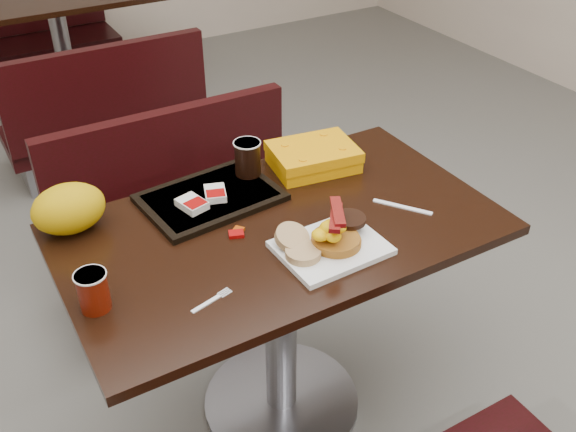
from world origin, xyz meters
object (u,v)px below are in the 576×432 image
bench_near_n (192,217)px  platter (331,248)px  clamshell (313,157)px  pancake_stack (336,240)px  hashbrown_sleeve_left (192,204)px  coffee_cup_near (93,291)px  hashbrown_sleeve_right (215,193)px  coffee_cup_far (248,158)px  fork (206,304)px  paper_bag (69,209)px  table_near (281,324)px  knife (403,207)px  bench_far_s (100,103)px  table_far (65,58)px  tray (210,197)px  bench_far_n (38,27)px

bench_near_n → platter: size_ratio=3.66×
platter → clamshell: (0.19, 0.39, 0.03)m
pancake_stack → hashbrown_sleeve_left: bearing=126.8°
coffee_cup_near → hashbrown_sleeve_right: bearing=32.2°
coffee_cup_far → clamshell: size_ratio=0.41×
hashbrown_sleeve_right → clamshell: clamshell is taller
fork → paper_bag: size_ratio=0.58×
bench_near_n → clamshell: (0.25, -0.47, 0.43)m
pancake_stack → clamshell: clamshell is taller
table_near → coffee_cup_near: size_ratio=11.99×
fork → knife: (0.66, 0.09, 0.00)m
table_near → hashbrown_sleeve_right: size_ratio=14.96×
bench_far_s → platter: bearing=-88.4°
fork → hashbrown_sleeve_left: size_ratio=1.37×
table_far → coffee_cup_far: 2.38m
table_far → hashbrown_sleeve_right: (-0.10, -2.40, 0.40)m
fork → tray: size_ratio=0.30×
knife → hashbrown_sleeve_left: bearing=-153.2°
platter → coffee_cup_far: (-0.02, 0.43, 0.06)m
table_far → paper_bag: size_ratio=6.06×
clamshell → knife: bearing=-64.9°
tray → clamshell: clamshell is taller
pancake_stack → bench_far_s: bearing=92.0°
clamshell → paper_bag: (-0.75, 0.04, 0.03)m
pancake_stack → knife: pancake_stack is taller
table_near → pancake_stack: (0.07, -0.17, 0.40)m
bench_near_n → hashbrown_sleeve_left: 0.69m
pancake_stack → fork: pancake_stack is taller
table_near → clamshell: (0.25, 0.23, 0.41)m
table_far → platter: size_ratio=4.40×
bench_far_s → paper_bag: 1.77m
knife → table_far: bearing=151.7°
table_far → bench_far_s: size_ratio=1.20×
coffee_cup_near → clamshell: bearing=21.1°
table_near → tray: 0.45m
paper_bag → bench_far_n: bearing=80.6°
bench_far_n → hashbrown_sleeve_left: bearing=-93.4°
fork → tray: 0.45m
table_near → fork: fork is taller
platter → hashbrown_sleeve_left: (-0.24, 0.34, 0.02)m
bench_far_s → coffee_cup_far: size_ratio=9.29×
table_near → knife: size_ratio=6.87×
platter → tray: tray is taller
bench_far_n → coffee_cup_far: bearing=-89.3°
bench_far_n → hashbrown_sleeve_right: size_ratio=12.46×
pancake_stack → fork: (-0.38, -0.03, -0.03)m
platter → fork: (-0.37, -0.03, -0.01)m
hashbrown_sleeve_right → table_far: bearing=106.4°
bench_near_n → coffee_cup_far: (0.04, -0.44, 0.46)m
pancake_stack → clamshell: bearing=66.0°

